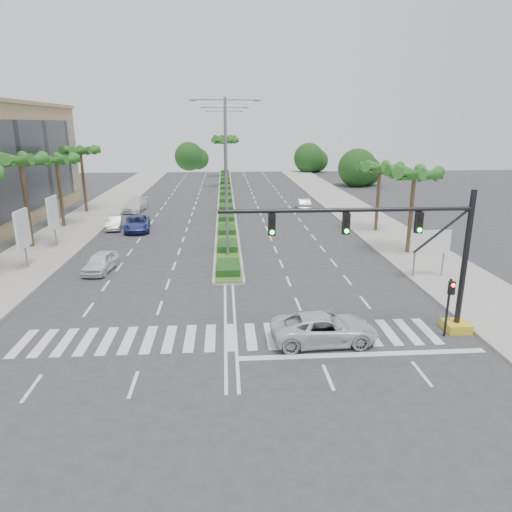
# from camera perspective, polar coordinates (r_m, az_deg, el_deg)

# --- Properties ---
(ground) EXTENTS (160.00, 160.00, 0.00)m
(ground) POSITION_cam_1_polar(r_m,az_deg,el_deg) (22.93, -3.19, -10.09)
(ground) COLOR #333335
(ground) RESTS_ON ground
(footpath_right) EXTENTS (6.00, 120.00, 0.15)m
(footpath_right) POSITION_cam_1_polar(r_m,az_deg,el_deg) (44.52, 16.36, 2.49)
(footpath_right) COLOR gray
(footpath_right) RESTS_ON ground
(footpath_left) EXTENTS (6.00, 120.00, 0.15)m
(footpath_left) POSITION_cam_1_polar(r_m,az_deg,el_deg) (44.41, -23.64, 1.74)
(footpath_left) COLOR gray
(footpath_left) RESTS_ON ground
(median) EXTENTS (2.20, 75.00, 0.20)m
(median) POSITION_cam_1_polar(r_m,az_deg,el_deg) (66.32, -3.81, 7.49)
(median) COLOR gray
(median) RESTS_ON ground
(median_grass) EXTENTS (1.80, 75.00, 0.04)m
(median_grass) POSITION_cam_1_polar(r_m,az_deg,el_deg) (66.30, -3.81, 7.59)
(median_grass) COLOR #30551D
(median_grass) RESTS_ON median
(signal_gantry) EXTENTS (12.60, 1.20, 7.20)m
(signal_gantry) POSITION_cam_1_polar(r_m,az_deg,el_deg) (23.59, 19.81, -1.26)
(signal_gantry) COLOR gold
(signal_gantry) RESTS_ON ground
(pedestrian_signal) EXTENTS (0.28, 0.36, 3.00)m
(pedestrian_signal) POSITION_cam_1_polar(r_m,az_deg,el_deg) (24.02, 23.04, -4.88)
(pedestrian_signal) COLOR black
(pedestrian_signal) RESTS_ON ground
(direction_sign) EXTENTS (2.70, 0.11, 3.40)m
(direction_sign) POSITION_cam_1_polar(r_m,az_deg,el_deg) (32.57, 20.98, 1.46)
(direction_sign) COLOR slate
(direction_sign) RESTS_ON ground
(billboard_near) EXTENTS (0.18, 2.10, 4.35)m
(billboard_near) POSITION_cam_1_polar(r_m,az_deg,el_deg) (36.29, -27.17, 2.99)
(billboard_near) COLOR slate
(billboard_near) RESTS_ON ground
(billboard_far) EXTENTS (0.18, 2.10, 4.35)m
(billboard_far) POSITION_cam_1_polar(r_m,az_deg,el_deg) (41.76, -24.06, 4.91)
(billboard_far) COLOR slate
(billboard_far) RESTS_ON ground
(palm_left_mid) EXTENTS (4.57, 4.68, 7.95)m
(palm_left_mid) POSITION_cam_1_polar(r_m,az_deg,el_deg) (41.98, -27.32, 10.27)
(palm_left_mid) COLOR brown
(palm_left_mid) RESTS_ON ground
(palm_left_far) EXTENTS (4.57, 4.68, 7.35)m
(palm_left_far) POSITION_cam_1_polar(r_m,az_deg,el_deg) (49.47, -23.66, 10.67)
(palm_left_far) COLOR brown
(palm_left_far) RESTS_ON ground
(palm_left_end) EXTENTS (4.57, 4.68, 7.75)m
(palm_left_end) POSITION_cam_1_polar(r_m,az_deg,el_deg) (57.04, -21.07, 11.91)
(palm_left_end) COLOR brown
(palm_left_end) RESTS_ON ground
(palm_right_near) EXTENTS (4.57, 4.68, 7.05)m
(palm_right_near) POSITION_cam_1_polar(r_m,az_deg,el_deg) (37.74, 19.19, 9.35)
(palm_right_near) COLOR brown
(palm_right_near) RESTS_ON ground
(palm_right_far) EXTENTS (4.57, 4.68, 6.75)m
(palm_right_far) POSITION_cam_1_polar(r_m,az_deg,el_deg) (45.21, 15.24, 10.30)
(palm_right_far) COLOR brown
(palm_right_far) RESTS_ON ground
(palm_median_a) EXTENTS (4.57, 4.68, 8.05)m
(palm_median_a) POSITION_cam_1_polar(r_m,az_deg,el_deg) (75.61, -3.95, 13.95)
(palm_median_a) COLOR brown
(palm_median_a) RESTS_ON ground
(palm_median_b) EXTENTS (4.57, 4.68, 8.05)m
(palm_median_b) POSITION_cam_1_polar(r_m,az_deg,el_deg) (90.60, -3.98, 14.33)
(palm_median_b) COLOR brown
(palm_median_b) RESTS_ON ground
(streetlight_near) EXTENTS (5.10, 0.25, 12.00)m
(streetlight_near) POSITION_cam_1_polar(r_m,az_deg,el_deg) (34.72, -3.74, 10.67)
(streetlight_near) COLOR slate
(streetlight_near) RESTS_ON ground
(streetlight_mid) EXTENTS (5.10, 0.25, 12.00)m
(streetlight_mid) POSITION_cam_1_polar(r_m,az_deg,el_deg) (50.66, -3.86, 12.42)
(streetlight_mid) COLOR slate
(streetlight_mid) RESTS_ON ground
(streetlight_far) EXTENTS (5.10, 0.25, 12.00)m
(streetlight_far) POSITION_cam_1_polar(r_m,az_deg,el_deg) (66.64, -3.92, 13.33)
(streetlight_far) COLOR slate
(streetlight_far) RESTS_ON ground
(car_parked_a) EXTENTS (2.06, 4.18, 1.37)m
(car_parked_a) POSITION_cam_1_polar(r_m,az_deg,el_deg) (34.23, -18.86, -0.72)
(car_parked_a) COLOR silver
(car_parked_a) RESTS_ON ground
(car_parked_b) EXTENTS (1.80, 4.02, 1.28)m
(car_parked_b) POSITION_cam_1_polar(r_m,az_deg,el_deg) (47.69, -17.27, 4.00)
(car_parked_b) COLOR #BDBDC2
(car_parked_b) RESTS_ON ground
(car_parked_c) EXTENTS (3.04, 5.42, 1.43)m
(car_parked_c) POSITION_cam_1_polar(r_m,az_deg,el_deg) (46.29, -14.63, 3.95)
(car_parked_c) COLOR navy
(car_parked_c) RESTS_ON ground
(car_parked_d) EXTENTS (2.55, 5.14, 1.44)m
(car_parked_d) POSITION_cam_1_polar(r_m,az_deg,el_deg) (56.92, -14.85, 6.16)
(car_parked_d) COLOR white
(car_parked_d) RESTS_ON ground
(car_crossing) EXTENTS (5.22, 2.57, 1.43)m
(car_crossing) POSITION_cam_1_polar(r_m,az_deg,el_deg) (22.38, 8.49, -8.93)
(car_crossing) COLOR silver
(car_crossing) RESTS_ON ground
(car_right) EXTENTS (1.60, 4.23, 1.38)m
(car_right) POSITION_cam_1_polar(r_m,az_deg,el_deg) (56.40, 5.91, 6.50)
(car_right) COLOR #BCBCC1
(car_right) RESTS_ON ground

